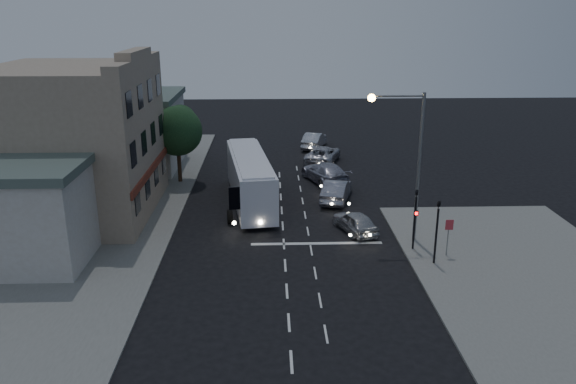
{
  "coord_description": "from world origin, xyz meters",
  "views": [
    {
      "loc": [
        -0.77,
        -29.44,
        13.6
      ],
      "look_at": [
        0.37,
        5.45,
        2.2
      ],
      "focal_mm": 35.0,
      "sensor_mm": 36.0,
      "label": 1
    }
  ],
  "objects_px": {
    "car_sedan_c": "(323,154)",
    "traffic_signal_side": "(437,224)",
    "car_sedan_b": "(325,173)",
    "streetlight": "(409,151)",
    "car_suv": "(355,222)",
    "car_extra": "(314,140)",
    "traffic_signal_main": "(415,212)",
    "regulatory_sign": "(449,232)",
    "car_sedan_a": "(336,190)",
    "tour_bus": "(250,178)",
    "street_tree": "(177,129)"
  },
  "relations": [
    {
      "from": "car_sedan_c",
      "to": "street_tree",
      "type": "distance_m",
      "value": 14.16
    },
    {
      "from": "traffic_signal_side",
      "to": "car_extra",
      "type": "bearing_deg",
      "value": 99.23
    },
    {
      "from": "tour_bus",
      "to": "car_suv",
      "type": "relative_size",
      "value": 3.0
    },
    {
      "from": "car_suv",
      "to": "car_sedan_b",
      "type": "distance_m",
      "value": 10.88
    },
    {
      "from": "tour_bus",
      "to": "streetlight",
      "type": "height_order",
      "value": "streetlight"
    },
    {
      "from": "tour_bus",
      "to": "street_tree",
      "type": "bearing_deg",
      "value": 129.85
    },
    {
      "from": "car_sedan_b",
      "to": "streetlight",
      "type": "relative_size",
      "value": 0.64
    },
    {
      "from": "car_sedan_b",
      "to": "regulatory_sign",
      "type": "xyz_separation_m",
      "value": [
        5.59,
        -14.88,
        0.76
      ]
    },
    {
      "from": "traffic_signal_side",
      "to": "car_sedan_b",
      "type": "bearing_deg",
      "value": 106.15
    },
    {
      "from": "car_sedan_b",
      "to": "regulatory_sign",
      "type": "distance_m",
      "value": 15.92
    },
    {
      "from": "tour_bus",
      "to": "car_extra",
      "type": "height_order",
      "value": "tour_bus"
    },
    {
      "from": "tour_bus",
      "to": "traffic_signal_main",
      "type": "bearing_deg",
      "value": -49.78
    },
    {
      "from": "car_extra",
      "to": "street_tree",
      "type": "height_order",
      "value": "street_tree"
    },
    {
      "from": "car_suv",
      "to": "car_sedan_c",
      "type": "height_order",
      "value": "car_sedan_c"
    },
    {
      "from": "car_sedan_b",
      "to": "regulatory_sign",
      "type": "relative_size",
      "value": 2.62
    },
    {
      "from": "tour_bus",
      "to": "traffic_signal_main",
      "type": "distance_m",
      "value": 13.26
    },
    {
      "from": "traffic_signal_main",
      "to": "car_sedan_c",
      "type": "bearing_deg",
      "value": 99.84
    },
    {
      "from": "car_extra",
      "to": "streetlight",
      "type": "distance_m",
      "value": 25.29
    },
    {
      "from": "car_suv",
      "to": "traffic_signal_main",
      "type": "distance_m",
      "value": 4.6
    },
    {
      "from": "tour_bus",
      "to": "car_sedan_a",
      "type": "xyz_separation_m",
      "value": [
        6.37,
        0.37,
        -1.15
      ]
    },
    {
      "from": "streetlight",
      "to": "car_sedan_a",
      "type": "bearing_deg",
      "value": 112.59
    },
    {
      "from": "traffic_signal_main",
      "to": "car_suv",
      "type": "bearing_deg",
      "value": 134.79
    },
    {
      "from": "car_extra",
      "to": "car_sedan_a",
      "type": "bearing_deg",
      "value": 108.19
    },
    {
      "from": "tour_bus",
      "to": "street_tree",
      "type": "height_order",
      "value": "street_tree"
    },
    {
      "from": "traffic_signal_main",
      "to": "regulatory_sign",
      "type": "relative_size",
      "value": 1.86
    },
    {
      "from": "car_sedan_b",
      "to": "streetlight",
      "type": "height_order",
      "value": "streetlight"
    },
    {
      "from": "car_sedan_c",
      "to": "car_extra",
      "type": "height_order",
      "value": "car_extra"
    },
    {
      "from": "regulatory_sign",
      "to": "traffic_signal_side",
      "type": "bearing_deg",
      "value": -136.08
    },
    {
      "from": "car_sedan_a",
      "to": "traffic_signal_main",
      "type": "distance_m",
      "value": 9.99
    },
    {
      "from": "car_suv",
      "to": "traffic_signal_side",
      "type": "distance_m",
      "value": 6.46
    },
    {
      "from": "car_sedan_a",
      "to": "streetlight",
      "type": "relative_size",
      "value": 0.54
    },
    {
      "from": "car_sedan_a",
      "to": "tour_bus",
      "type": "bearing_deg",
      "value": 18.58
    },
    {
      "from": "car_sedan_c",
      "to": "car_sedan_a",
      "type": "bearing_deg",
      "value": 107.13
    },
    {
      "from": "car_suv",
      "to": "car_extra",
      "type": "height_order",
      "value": "car_extra"
    },
    {
      "from": "car_sedan_c",
      "to": "traffic_signal_main",
      "type": "xyz_separation_m",
      "value": [
        3.5,
        -20.19,
        1.64
      ]
    },
    {
      "from": "car_sedan_c",
      "to": "street_tree",
      "type": "height_order",
      "value": "street_tree"
    },
    {
      "from": "regulatory_sign",
      "to": "streetlight",
      "type": "bearing_deg",
      "value": 128.75
    },
    {
      "from": "tour_bus",
      "to": "car_sedan_a",
      "type": "distance_m",
      "value": 6.48
    },
    {
      "from": "car_sedan_a",
      "to": "traffic_signal_side",
      "type": "bearing_deg",
      "value": 125.84
    },
    {
      "from": "car_sedan_b",
      "to": "traffic_signal_main",
      "type": "bearing_deg",
      "value": 86.06
    },
    {
      "from": "car_sedan_b",
      "to": "tour_bus",
      "type": "bearing_deg",
      "value": 20.41
    },
    {
      "from": "tour_bus",
      "to": "traffic_signal_side",
      "type": "height_order",
      "value": "traffic_signal_side"
    },
    {
      "from": "tour_bus",
      "to": "car_suv",
      "type": "distance_m",
      "value": 9.1
    },
    {
      "from": "tour_bus",
      "to": "traffic_signal_main",
      "type": "height_order",
      "value": "traffic_signal_main"
    },
    {
      "from": "traffic_signal_main",
      "to": "regulatory_sign",
      "type": "height_order",
      "value": "traffic_signal_main"
    },
    {
      "from": "car_suv",
      "to": "regulatory_sign",
      "type": "bearing_deg",
      "value": 119.86
    },
    {
      "from": "regulatory_sign",
      "to": "street_tree",
      "type": "relative_size",
      "value": 0.35
    },
    {
      "from": "car_sedan_c",
      "to": "traffic_signal_side",
      "type": "xyz_separation_m",
      "value": [
        4.2,
        -22.17,
        1.64
      ]
    },
    {
      "from": "tour_bus",
      "to": "traffic_signal_main",
      "type": "xyz_separation_m",
      "value": [
        9.87,
        -8.85,
        0.47
      ]
    },
    {
      "from": "car_suv",
      "to": "traffic_signal_side",
      "type": "height_order",
      "value": "traffic_signal_side"
    }
  ]
}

